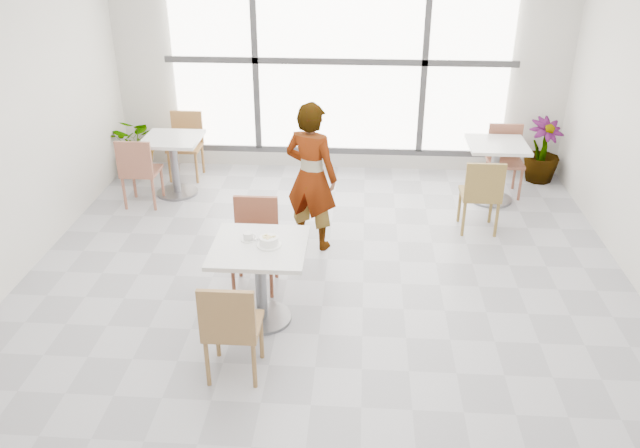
# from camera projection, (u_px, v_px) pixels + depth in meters

# --- Properties ---
(floor) EXTENTS (7.00, 7.00, 0.00)m
(floor) POSITION_uv_depth(u_px,v_px,m) (322.00, 306.00, 5.93)
(floor) COLOR #9E9EA5
(floor) RESTS_ON ground
(wall_back) EXTENTS (6.00, 0.00, 6.00)m
(wall_back) POSITION_uv_depth(u_px,v_px,m) (340.00, 60.00, 8.38)
(wall_back) COLOR silver
(wall_back) RESTS_ON ground
(window) EXTENTS (4.60, 0.07, 2.52)m
(window) POSITION_uv_depth(u_px,v_px,m) (339.00, 61.00, 8.32)
(window) COLOR white
(window) RESTS_ON ground
(main_table) EXTENTS (0.80, 0.80, 0.75)m
(main_table) POSITION_uv_depth(u_px,v_px,m) (260.00, 268.00, 5.51)
(main_table) COLOR silver
(main_table) RESTS_ON ground
(chair_near) EXTENTS (0.42, 0.42, 0.87)m
(chair_near) POSITION_uv_depth(u_px,v_px,m) (231.00, 325.00, 4.81)
(chair_near) COLOR olive
(chair_near) RESTS_ON ground
(chair_far) EXTENTS (0.42, 0.42, 0.87)m
(chair_far) POSITION_uv_depth(u_px,v_px,m) (255.00, 237.00, 6.09)
(chair_far) COLOR brown
(chair_far) RESTS_ON ground
(oatmeal_bowl) EXTENTS (0.21, 0.21, 0.09)m
(oatmeal_bowl) POSITION_uv_depth(u_px,v_px,m) (269.00, 241.00, 5.39)
(oatmeal_bowl) COLOR white
(oatmeal_bowl) RESTS_ON main_table
(coffee_cup) EXTENTS (0.16, 0.13, 0.07)m
(coffee_cup) POSITION_uv_depth(u_px,v_px,m) (248.00, 237.00, 5.48)
(coffee_cup) COLOR silver
(coffee_cup) RESTS_ON main_table
(person) EXTENTS (0.68, 0.58, 1.59)m
(person) POSITION_uv_depth(u_px,v_px,m) (311.00, 177.00, 6.64)
(person) COLOR black
(person) RESTS_ON ground
(bg_table_left) EXTENTS (0.70, 0.70, 0.75)m
(bg_table_left) POSITION_uv_depth(u_px,v_px,m) (174.00, 158.00, 8.01)
(bg_table_left) COLOR silver
(bg_table_left) RESTS_ON ground
(bg_table_right) EXTENTS (0.70, 0.70, 0.75)m
(bg_table_right) POSITION_uv_depth(u_px,v_px,m) (495.00, 164.00, 7.83)
(bg_table_right) COLOR silver
(bg_table_right) RESTS_ON ground
(bg_chair_left_near) EXTENTS (0.42, 0.42, 0.87)m
(bg_chair_left_near) POSITION_uv_depth(u_px,v_px,m) (139.00, 168.00, 7.65)
(bg_chair_left_near) COLOR #955944
(bg_chair_left_near) RESTS_ON ground
(bg_chair_left_far) EXTENTS (0.42, 0.42, 0.87)m
(bg_chair_left_far) POSITION_uv_depth(u_px,v_px,m) (186.00, 140.00, 8.56)
(bg_chair_left_far) COLOR #A4703B
(bg_chair_left_far) RESTS_ON ground
(bg_chair_right_near) EXTENTS (0.42, 0.42, 0.87)m
(bg_chair_right_near) POSITION_uv_depth(u_px,v_px,m) (482.00, 192.00, 7.04)
(bg_chair_right_near) COLOR olive
(bg_chair_right_near) RESTS_ON ground
(bg_chair_right_far) EXTENTS (0.42, 0.42, 0.87)m
(bg_chair_right_far) POSITION_uv_depth(u_px,v_px,m) (505.00, 155.00, 8.06)
(bg_chair_right_far) COLOR brown
(bg_chair_right_far) RESTS_ON ground
(plant_left) EXTENTS (0.85, 0.78, 0.79)m
(plant_left) POSITION_uv_depth(u_px,v_px,m) (139.00, 145.00, 8.70)
(plant_left) COLOR #5C883F
(plant_left) RESTS_ON ground
(plant_right) EXTENTS (0.62, 0.62, 0.84)m
(plant_right) POSITION_uv_depth(u_px,v_px,m) (542.00, 151.00, 8.43)
(plant_right) COLOR #41843B
(plant_right) RESTS_ON ground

